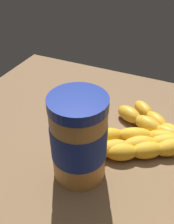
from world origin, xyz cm
name	(u,v)px	position (x,y,z in cm)	size (l,w,h in cm)	color
ground_plane	(108,141)	(0.00, 0.00, -1.56)	(78.27, 58.45, 3.13)	brown
banana_bunch	(145,135)	(-7.58, -1.48, 1.68)	(21.20, 22.78, 3.49)	gold
peanut_butter_jar	(79,139)	(1.55, 11.70, 8.32)	(9.86, 9.86, 16.72)	#BF8442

